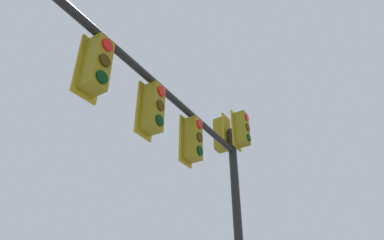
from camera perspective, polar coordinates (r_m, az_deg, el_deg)
name	(u,v)px	position (r m, az deg, el deg)	size (l,w,h in m)	color
signal_mast_assembly	(202,155)	(7.11, 1.60, -5.81)	(6.09, 2.71, 6.57)	black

